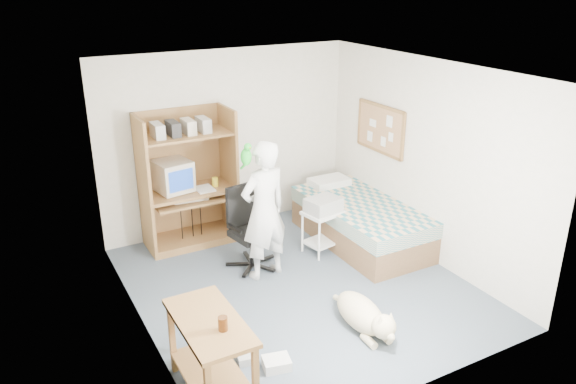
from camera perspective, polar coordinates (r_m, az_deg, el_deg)
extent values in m
plane|color=#4C5967|center=(6.67, 1.12, -9.48)|extent=(4.00, 4.00, 0.00)
cube|color=beige|center=(7.82, -6.15, 5.19)|extent=(3.60, 0.02, 2.50)
cube|color=beige|center=(7.14, 13.84, 3.08)|extent=(0.02, 4.00, 2.50)
cube|color=beige|center=(5.51, -15.26, -2.63)|extent=(0.02, 4.00, 2.50)
cube|color=white|center=(5.79, 1.30, 12.24)|extent=(3.60, 4.00, 0.02)
cube|color=brown|center=(7.29, -14.40, 0.47)|extent=(0.04, 0.60, 1.80)
cube|color=brown|center=(7.62, -5.99, 1.99)|extent=(0.04, 0.60, 1.80)
cube|color=brown|center=(7.70, -10.81, 1.90)|extent=(1.20, 0.02, 1.80)
cube|color=brown|center=(7.49, -10.02, 0.10)|extent=(1.12, 0.60, 0.04)
cube|color=brown|center=(7.46, -9.77, -0.81)|extent=(1.00, 0.50, 0.03)
cube|color=brown|center=(7.25, -10.41, 5.70)|extent=(1.12, 0.55, 0.03)
cube|color=brown|center=(7.77, -9.69, -4.64)|extent=(1.12, 0.60, 0.10)
cube|color=brown|center=(7.66, 7.36, -3.80)|extent=(1.00, 2.00, 0.36)
cube|color=teal|center=(7.55, 7.46, -1.88)|extent=(1.02, 2.02, 0.20)
cube|color=white|center=(8.10, 4.20, 0.99)|extent=(0.55, 0.35, 0.12)
cube|color=brown|center=(4.80, -8.00, -12.97)|extent=(0.50, 1.00, 0.04)
cube|color=brown|center=(4.76, -3.31, -18.89)|extent=(0.05, 0.05, 0.70)
cube|color=brown|center=(5.33, -11.67, -14.38)|extent=(0.05, 0.05, 0.70)
cube|color=brown|center=(5.42, -7.55, -13.35)|extent=(0.05, 0.05, 0.70)
cube|color=brown|center=(5.12, -7.69, -17.87)|extent=(0.46, 0.92, 0.03)
cube|color=#986F44|center=(7.72, 9.38, 6.35)|extent=(0.03, 0.90, 0.60)
cube|color=brown|center=(7.65, 9.50, 8.59)|extent=(0.04, 0.94, 0.04)
cube|color=brown|center=(7.81, 9.23, 4.15)|extent=(0.04, 0.94, 0.04)
cylinder|color=black|center=(7.06, -3.63, -7.28)|extent=(0.57, 0.57, 0.06)
cylinder|color=black|center=(6.97, -3.66, -5.98)|extent=(0.06, 0.06, 0.38)
cube|color=black|center=(6.87, -3.71, -4.29)|extent=(0.51, 0.51, 0.08)
cube|color=black|center=(6.91, -4.83, -1.32)|extent=(0.40, 0.13, 0.52)
cube|color=black|center=(6.69, -5.40, -3.74)|extent=(0.09, 0.29, 0.04)
cube|color=black|center=(6.94, -2.13, -2.69)|extent=(0.09, 0.29, 0.04)
imported|color=silver|center=(6.52, -2.45, -1.91)|extent=(0.68, 0.51, 1.69)
ellipsoid|color=#189816|center=(6.22, -4.28, 3.57)|extent=(0.12, 0.12, 0.20)
sphere|color=#189816|center=(6.15, -4.11, 4.59)|extent=(0.09, 0.09, 0.09)
cone|color=#D65F13|center=(6.12, -3.88, 4.50)|extent=(0.04, 0.04, 0.03)
cylinder|color=#189816|center=(6.29, -4.51, 2.69)|extent=(0.05, 0.14, 0.12)
ellipsoid|color=tan|center=(5.95, 7.34, -12.06)|extent=(0.37, 0.73, 0.33)
sphere|color=tan|center=(5.63, 9.70, -13.34)|extent=(0.24, 0.24, 0.24)
cone|color=tan|center=(5.53, 9.38, -12.68)|extent=(0.07, 0.07, 0.09)
cone|color=tan|center=(5.59, 10.41, -12.32)|extent=(0.07, 0.07, 0.09)
ellipsoid|color=tan|center=(5.59, 10.30, -14.18)|extent=(0.09, 0.13, 0.08)
cylinder|color=tan|center=(6.25, 5.34, -10.83)|extent=(0.07, 0.23, 0.12)
cube|color=white|center=(7.20, 3.58, -2.12)|extent=(0.54, 0.46, 0.04)
cube|color=white|center=(7.38, 3.51, -5.02)|extent=(0.49, 0.42, 0.03)
cylinder|color=white|center=(7.09, 2.79, -4.94)|extent=(0.03, 0.03, 0.55)
cylinder|color=white|center=(7.30, 5.60, -4.22)|extent=(0.03, 0.03, 0.55)
cylinder|color=white|center=(7.34, 1.48, -3.96)|extent=(0.03, 0.03, 0.55)
cylinder|color=white|center=(7.54, 4.23, -3.30)|extent=(0.03, 0.03, 0.55)
cube|color=#A5A5A1|center=(7.16, 3.60, -1.32)|extent=(0.47, 0.39, 0.18)
cube|color=beige|center=(7.40, -11.63, 1.63)|extent=(0.49, 0.51, 0.40)
cube|color=navy|center=(7.22, -10.81, 1.17)|extent=(0.33, 0.07, 0.27)
cube|color=beige|center=(7.40, -9.86, -0.73)|extent=(0.47, 0.21, 0.03)
cylinder|color=yellow|center=(7.53, -7.41, 1.02)|extent=(0.08, 0.08, 0.12)
cylinder|color=#42200A|center=(4.63, -6.63, -13.14)|extent=(0.08, 0.08, 0.12)
cube|color=silver|center=(5.43, -1.17, -17.00)|extent=(0.29, 0.25, 0.10)
cube|color=#A8A7A3|center=(5.55, -4.33, -16.27)|extent=(0.21, 0.25, 0.08)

